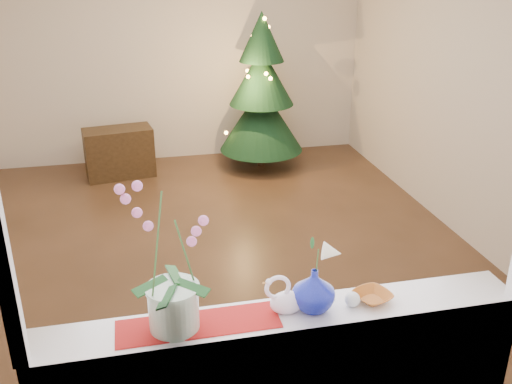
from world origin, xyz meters
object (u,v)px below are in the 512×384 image
swan (287,295)px  xmas_tree (261,92)px  side_table (119,153)px  paperweight (353,299)px  amber_dish (372,297)px  orchid_pot (170,258)px  blue_vase (314,287)px

swan → xmas_tree: (0.89, 4.31, -0.11)m
xmas_tree → swan: bearing=-101.7°
swan → side_table: 4.45m
paperweight → amber_dish: size_ratio=0.50×
swan → xmas_tree: xmas_tree is taller
amber_dish → xmas_tree: size_ratio=0.08×
orchid_pot → xmas_tree: 4.55m
orchid_pot → xmas_tree: (1.39, 4.32, -0.35)m
paperweight → side_table: (-1.07, 4.34, -0.67)m
paperweight → swan: bearing=176.0°
orchid_pot → paperweight: (0.79, -0.01, -0.30)m
amber_dish → xmas_tree: 4.34m
orchid_pot → paperweight: bearing=-1.0°
orchid_pot → side_table: size_ratio=0.89×
blue_vase → xmas_tree: 4.39m
blue_vase → side_table: bearing=101.7°
amber_dish → side_table: bearing=105.3°
orchid_pot → amber_dish: 0.96m
amber_dish → xmas_tree: (0.48, 4.31, -0.03)m
xmas_tree → side_table: size_ratio=2.40×
paperweight → side_table: bearing=103.9°
swan → side_table: bearing=96.3°
swan → blue_vase: blue_vase is taller
orchid_pot → amber_dish: orchid_pot is taller
blue_vase → orchid_pot: bearing=-179.7°
swan → amber_dish: (0.41, 0.00, -0.07)m
amber_dish → side_table: 4.53m
orchid_pot → amber_dish: size_ratio=4.76×
paperweight → xmas_tree: (0.59, 4.33, -0.05)m
swan → amber_dish: swan is taller
orchid_pot → xmas_tree: size_ratio=0.37×
swan → side_table: size_ratio=0.28×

